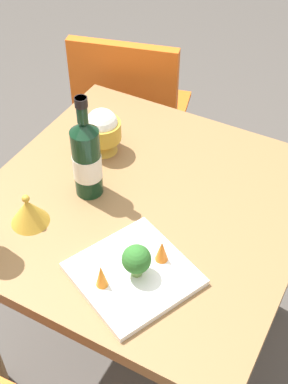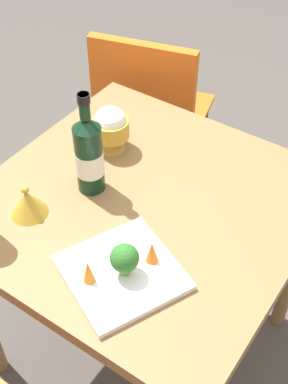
{
  "view_description": "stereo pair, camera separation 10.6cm",
  "coord_description": "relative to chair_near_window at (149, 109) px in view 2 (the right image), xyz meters",
  "views": [
    {
      "loc": [
        0.88,
        0.47,
        1.72
      ],
      "look_at": [
        0.0,
        0.0,
        0.76
      ],
      "focal_mm": 48.83,
      "sensor_mm": 36.0,
      "label": 1
    },
    {
      "loc": [
        0.82,
        0.56,
        1.72
      ],
      "look_at": [
        0.0,
        0.0,
        0.76
      ],
      "focal_mm": 48.83,
      "sensor_mm": 36.0,
      "label": 2
    }
  ],
  "objects": [
    {
      "name": "ground_plane",
      "position": [
        0.6,
        0.39,
        -0.53
      ],
      "size": [
        8.0,
        8.0,
        0.0
      ],
      "primitive_type": "plane",
      "color": "#4C4742"
    },
    {
      "name": "dining_table",
      "position": [
        0.6,
        0.39,
        0.11
      ],
      "size": [
        0.85,
        0.85,
        0.73
      ],
      "color": "olive",
      "rests_on": "ground_plane"
    },
    {
      "name": "chair_near_window",
      "position": [
        0.0,
        0.0,
        0.0
      ],
      "size": [
        0.49,
        0.49,
        0.85
      ],
      "rotation": [
        0.0,
        0.0,
        1.83
      ],
      "color": "orange",
      "rests_on": "ground_plane"
    },
    {
      "name": "wine_bottle",
      "position": [
        0.64,
        0.24,
        0.32
      ],
      "size": [
        0.08,
        0.08,
        0.3
      ],
      "color": "black",
      "rests_on": "dining_table"
    },
    {
      "name": "rice_bowl",
      "position": [
        0.47,
        0.18,
        0.28
      ],
      "size": [
        0.11,
        0.11,
        0.14
      ],
      "color": "gold",
      "rests_on": "dining_table"
    },
    {
      "name": "rice_bowl_lid",
      "position": [
        0.81,
        0.17,
        0.24
      ],
      "size": [
        0.1,
        0.1,
        0.09
      ],
      "color": "gold",
      "rests_on": "dining_table"
    },
    {
      "name": "serving_plate",
      "position": [
        0.84,
        0.49,
        0.21
      ],
      "size": [
        0.33,
        0.33,
        0.02
      ],
      "rotation": [
        0.0,
        0.0,
        -0.43
      ],
      "color": "white",
      "rests_on": "dining_table"
    },
    {
      "name": "broccoli_floret",
      "position": [
        0.84,
        0.5,
        0.27
      ],
      "size": [
        0.07,
        0.07,
        0.09
      ],
      "color": "#729E4C",
      "rests_on": "serving_plate"
    },
    {
      "name": "carrot_garnish_left",
      "position": [
        0.77,
        0.53,
        0.25
      ],
      "size": [
        0.03,
        0.03,
        0.06
      ],
      "color": "orange",
      "rests_on": "serving_plate"
    },
    {
      "name": "carrot_garnish_right",
      "position": [
        0.9,
        0.44,
        0.25
      ],
      "size": [
        0.03,
        0.03,
        0.07
      ],
      "color": "orange",
      "rests_on": "serving_plate"
    }
  ]
}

